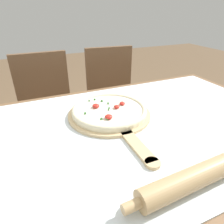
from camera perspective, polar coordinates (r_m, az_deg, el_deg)
name	(u,v)px	position (r m, az deg, el deg)	size (l,w,h in m)	color
dining_table	(133,146)	(0.87, 6.09, -9.76)	(1.47, 0.91, 0.74)	brown
towel_cloth	(134,127)	(0.81, 6.44, -4.22)	(1.39, 0.83, 0.00)	silver
pizza_peel	(111,116)	(0.87, -0.24, -1.13)	(0.36, 0.55, 0.01)	#D6B784
pizza	(109,110)	(0.88, -0.78, 0.55)	(0.33, 0.33, 0.04)	beige
rolling_pin	(200,175)	(0.61, 23.82, -16.26)	(0.47, 0.08, 0.06)	tan
chair_left	(47,107)	(1.54, -18.01, 1.42)	(0.40, 0.40, 0.89)	brown
chair_right	(112,96)	(1.65, 0.10, 4.72)	(0.44, 0.44, 0.89)	brown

